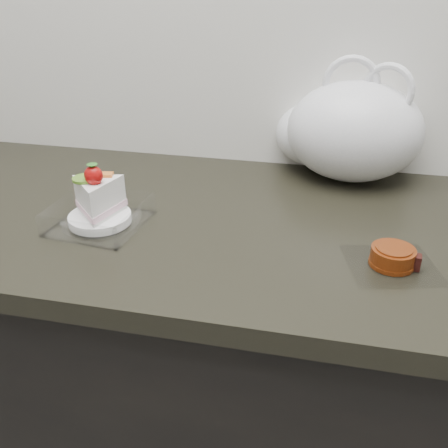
{
  "coord_description": "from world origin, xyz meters",
  "views": [
    {
      "loc": [
        0.17,
        0.84,
        1.34
      ],
      "look_at": [
        0.01,
        1.59,
        0.94
      ],
      "focal_mm": 40.0,
      "sensor_mm": 36.0,
      "label": 1
    }
  ],
  "objects": [
    {
      "name": "plastic_bag",
      "position": [
        0.21,
        1.95,
        1.01
      ],
      "size": [
        0.36,
        0.29,
        0.27
      ],
      "rotation": [
        0.0,
        0.0,
        -0.21
      ],
      "color": "white",
      "rests_on": "counter"
    },
    {
      "name": "mooncake_wrap",
      "position": [
        0.29,
        1.58,
        0.91
      ],
      "size": [
        0.17,
        0.16,
        0.03
      ],
      "rotation": [
        0.0,
        0.0,
        0.42
      ],
      "color": "white",
      "rests_on": "counter"
    },
    {
      "name": "cake_tray",
      "position": [
        -0.23,
        1.61,
        0.93
      ],
      "size": [
        0.17,
        0.17,
        0.13
      ],
      "rotation": [
        0.0,
        0.0,
        -0.1
      ],
      "color": "white",
      "rests_on": "counter"
    },
    {
      "name": "counter",
      "position": [
        0.0,
        1.69,
        0.45
      ],
      "size": [
        2.04,
        0.64,
        0.9
      ],
      "color": "black",
      "rests_on": "ground"
    }
  ]
}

